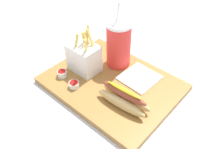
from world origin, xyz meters
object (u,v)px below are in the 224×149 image
object	(u,v)px
fries_basket	(84,58)
napkin_stack	(139,78)
hot_dog_1	(124,99)
ketchup_cup_1	(74,84)
ketchup_cup_2	(62,74)
soda_cup	(119,44)

from	to	relation	value
fries_basket	napkin_stack	world-z (taller)	fries_basket
hot_dog_1	ketchup_cup_1	world-z (taller)	hot_dog_1
ketchup_cup_2	hot_dog_1	bearing A→B (deg)	-170.89
ketchup_cup_2	napkin_stack	bearing A→B (deg)	-140.98
ketchup_cup_1	ketchup_cup_2	world-z (taller)	ketchup_cup_2
soda_cup	hot_dog_1	xyz separation A→B (m)	(-0.14, 0.14, -0.06)
hot_dog_1	ketchup_cup_2	xyz separation A→B (m)	(0.23, 0.04, -0.01)
fries_basket	ketchup_cup_1	xyz separation A→B (m)	(-0.04, 0.08, -0.04)
soda_cup	napkin_stack	bearing A→B (deg)	171.69
ketchup_cup_1	ketchup_cup_2	size ratio (longest dim) A/B	1.07
hot_dog_1	napkin_stack	xyz separation A→B (m)	(0.03, -0.13, -0.02)
soda_cup	fries_basket	distance (m)	0.13
soda_cup	ketchup_cup_1	distance (m)	0.20
soda_cup	ketchup_cup_2	world-z (taller)	soda_cup
ketchup_cup_2	napkin_stack	distance (m)	0.26
fries_basket	soda_cup	bearing A→B (deg)	-122.72
ketchup_cup_2	napkin_stack	world-z (taller)	ketchup_cup_2
fries_basket	ketchup_cup_2	distance (m)	0.09
ketchup_cup_1	napkin_stack	size ratio (longest dim) A/B	0.29
fries_basket	napkin_stack	bearing A→B (deg)	-153.19
soda_cup	napkin_stack	xyz separation A→B (m)	(-0.11, 0.02, -0.08)
soda_cup	fries_basket	bearing A→B (deg)	57.28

